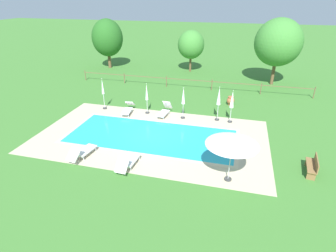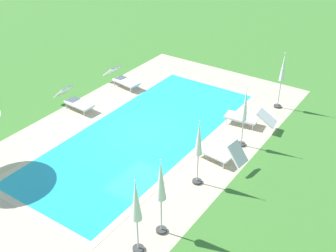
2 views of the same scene
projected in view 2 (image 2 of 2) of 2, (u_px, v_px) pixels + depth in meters
ground_plane at (143, 134)px, 16.78m from camera, size 160.00×160.00×0.00m
pool_deck_paving at (143, 134)px, 16.78m from camera, size 14.63×8.36×0.01m
swimming_pool_water at (143, 134)px, 16.78m from camera, size 10.60×4.33×0.01m
pool_coping_rim at (143, 134)px, 16.78m from camera, size 11.08×4.81×0.01m
sun_lounger_north_near_steps at (249, 118)px, 17.15m from camera, size 0.85×2.08×0.81m
sun_lounger_north_mid at (122, 79)px, 20.30m from camera, size 0.87×2.04×0.86m
sun_lounger_north_far at (221, 153)px, 15.00m from camera, size 0.80×1.90×1.00m
sun_lounger_north_end at (74, 100)px, 18.41m from camera, size 0.71×1.99×0.89m
patio_umbrella_closed_row_west at (199, 143)px, 13.43m from camera, size 0.32×0.32×2.39m
patio_umbrella_closed_row_mid_west at (282, 74)px, 17.88m from camera, size 0.32×0.32×2.50m
patio_umbrella_closed_row_centre at (161, 185)px, 11.46m from camera, size 0.32×0.32×2.52m
patio_umbrella_closed_row_mid_east at (136, 205)px, 10.91m from camera, size 0.32×0.32×2.40m
patio_umbrella_closed_row_east at (245, 111)px, 15.38m from camera, size 0.32×0.32×2.37m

